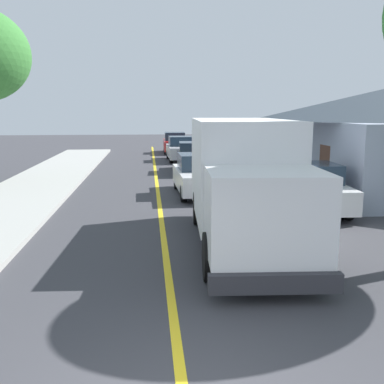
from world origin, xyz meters
TOP-DOWN VIEW (x-y plane):
  - centre_line_yellow at (0.00, 10.00)m, footprint 0.16×56.00m
  - box_truck at (2.05, 6.73)m, footprint 2.81×7.31m
  - parked_car_near at (1.68, 13.62)m, footprint 1.92×4.45m
  - parked_car_mid at (2.16, 20.48)m, footprint 1.99×4.47m
  - parked_car_far at (1.86, 26.15)m, footprint 1.91×4.44m
  - parked_car_furthest at (1.79, 31.91)m, footprint 1.87×4.43m
  - parked_van_across at (5.20, 10.23)m, footprint 2.01×4.48m
  - stop_sign at (4.29, 10.06)m, footprint 0.80×0.10m

SIDE VIEW (x-z plane):
  - centre_line_yellow at x=0.00m, z-range 0.00..0.01m
  - parked_car_near at x=1.68m, z-range -0.04..1.63m
  - parked_car_mid at x=2.16m, z-range -0.04..1.63m
  - parked_car_far at x=1.86m, z-range -0.04..1.63m
  - parked_car_furthest at x=1.79m, z-range -0.04..1.63m
  - parked_van_across at x=5.20m, z-range -0.04..1.63m
  - box_truck at x=2.05m, z-range 0.17..3.37m
  - stop_sign at x=4.29m, z-range 0.53..3.18m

